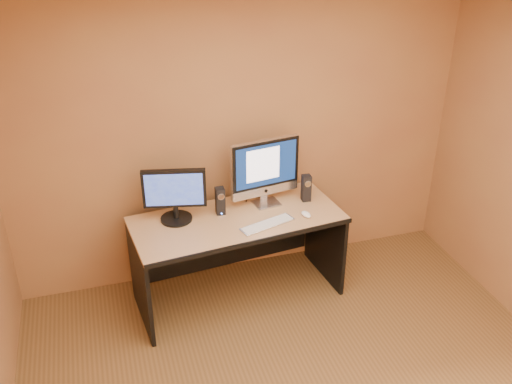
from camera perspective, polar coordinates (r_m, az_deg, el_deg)
walls at (r=3.28m, az=7.74°, el=-7.52°), size 4.00×4.00×2.60m
ceiling at (r=2.74m, az=9.52°, el=15.22°), size 4.00×4.00×0.00m
desk at (r=4.91m, az=-1.80°, el=-6.63°), size 1.79×0.93×0.80m
imac at (r=4.77m, az=1.07°, el=1.93°), size 0.64×0.31×0.59m
second_monitor at (r=4.61m, az=-8.13°, el=-0.34°), size 0.56×0.36×0.45m
speaker_left at (r=4.71m, az=-3.60°, el=-0.89°), size 0.07×0.08×0.24m
speaker_right at (r=4.93m, az=5.04°, el=0.41°), size 0.08×0.08×0.24m
keyboard at (r=4.59m, az=1.14°, el=-3.25°), size 0.48×0.26×0.02m
mouse at (r=4.73m, az=5.03°, el=-2.22°), size 0.08×0.12×0.04m
cable_a at (r=4.99m, az=0.39°, el=-0.60°), size 0.07×0.23×0.01m
cable_b at (r=5.01m, az=-0.85°, el=-0.44°), size 0.09×0.18×0.01m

